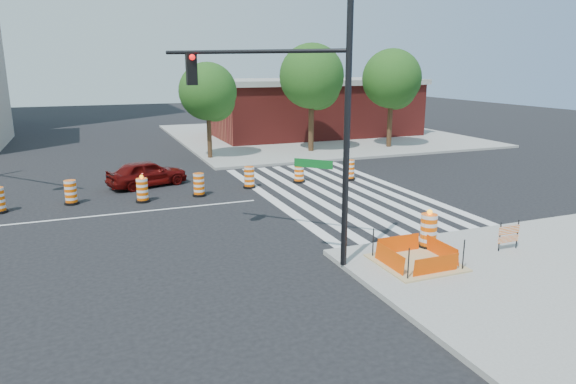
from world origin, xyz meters
name	(u,v)px	position (x,y,z in m)	size (l,w,h in m)	color
ground	(80,218)	(0.00, 0.00, 0.00)	(120.00, 120.00, 0.00)	black
sidewalk_ne	(314,135)	(18.00, 18.00, 0.07)	(22.00, 22.00, 0.15)	gray
crosswalk_east	(335,192)	(10.95, 0.00, 0.01)	(6.75, 13.50, 0.01)	silver
lane_centerline	(80,218)	(0.00, 0.00, 0.01)	(14.00, 0.12, 0.01)	silver
excavation_pit	(416,261)	(9.00, -9.00, 0.22)	(2.20, 2.20, 0.90)	tan
brick_storefront	(314,108)	(18.00, 18.00, 2.32)	(16.50, 8.50, 4.60)	maroon
red_coupe	(147,173)	(3.06, 4.46, 0.64)	(1.52, 3.77, 1.29)	#560907
signal_pole_se	(292,103)	(5.90, -7.16, 4.69)	(4.18, 4.18, 7.64)	black
pit_drum	(428,232)	(10.12, -8.02, 0.67)	(0.63, 0.63, 1.25)	black
barricade	(509,234)	(12.31, -9.08, 0.66)	(0.78, 0.04, 0.92)	#FF5D05
tree_north_c	(208,95)	(7.55, 10.37, 3.96)	(3.47, 3.47, 5.90)	#382314
tree_north_d	(312,80)	(14.40, 10.43, 4.76)	(4.17, 4.17, 7.10)	#382314
tree_north_e	(392,82)	(20.20, 10.06, 4.57)	(4.00, 4.00, 6.81)	#382314
median_drum_4	(71,193)	(-0.32, 2.25, 0.48)	(0.60, 0.60, 1.02)	black
median_drum_5	(142,191)	(2.51, 1.52, 0.49)	(0.60, 0.60, 1.18)	black
median_drum_6	(199,185)	(4.98, 1.67, 0.48)	(0.60, 0.60, 1.02)	black
median_drum_7	(249,178)	(7.53, 2.31, 0.48)	(0.60, 0.60, 1.02)	black
median_drum_8	(299,173)	(10.20, 2.54, 0.48)	(0.60, 0.60, 1.02)	black
median_drum_9	(350,171)	(12.82, 2.14, 0.48)	(0.60, 0.60, 1.02)	black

